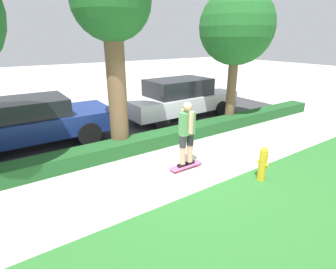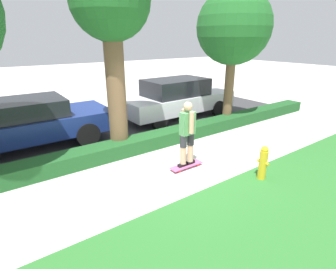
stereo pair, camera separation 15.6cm
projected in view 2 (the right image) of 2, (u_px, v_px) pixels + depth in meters
The scene contains 11 objects.
ground_plane at pixel (180, 170), 6.31m from camera, with size 60.00×60.00×0.00m, color beige.
grass_lawn_strip at pixel (300, 244), 4.01m from camera, with size 15.24×4.00×0.01m.
street_asphalt at pixel (109, 125), 9.52m from camera, with size 15.24×5.00×0.01m.
hedge_row at pixel (146, 142), 7.47m from camera, with size 15.24×0.60×0.38m.
skateboard at pixel (186, 165), 6.36m from camera, with size 0.86×0.24×0.08m.
skater_person at pixel (187, 133), 6.07m from camera, with size 0.48×0.40×1.56m.
tree_mid at pixel (111, 10), 6.13m from camera, with size 1.90×1.90×4.78m.
tree_far at pixel (234, 28), 8.54m from camera, with size 2.44×2.44×4.55m.
parked_car_front at pixel (23, 123), 7.31m from camera, with size 4.73×1.94×1.40m.
parked_car_middle at pixel (178, 98), 10.26m from camera, with size 4.66×1.85×1.52m.
fire_hydrant at pixel (263, 163), 5.76m from camera, with size 0.18×0.28×0.79m.
Camera 2 is at (-3.49, -4.43, 2.97)m, focal length 28.00 mm.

